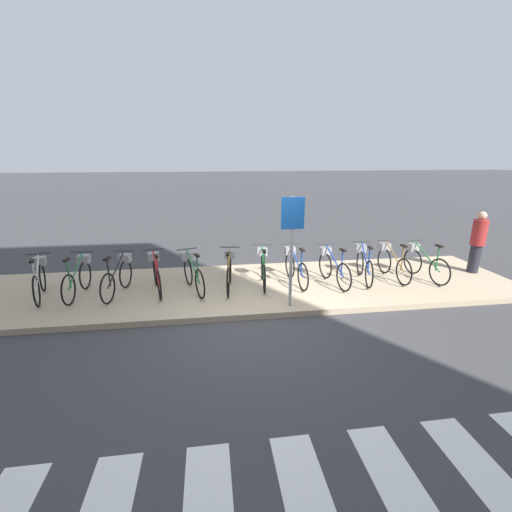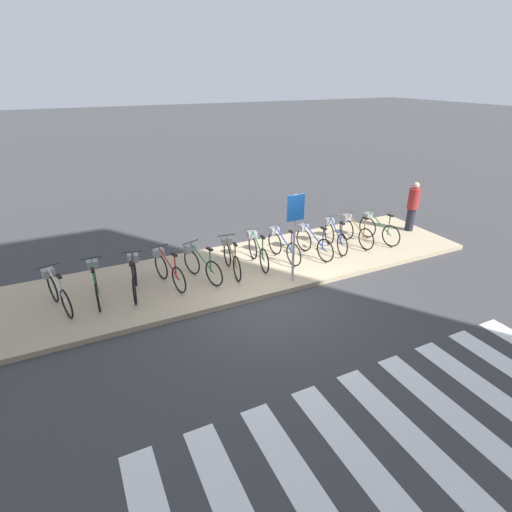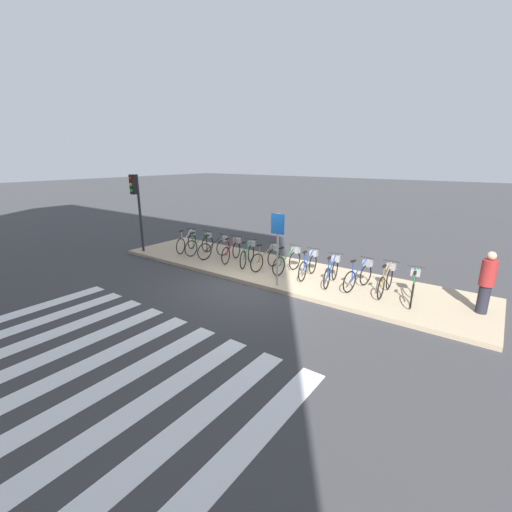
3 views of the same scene
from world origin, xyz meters
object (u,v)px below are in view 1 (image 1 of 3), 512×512
at_px(parked_bicycle_4, 192,272).
at_px(parked_bicycle_10, 392,261).
at_px(parked_bicycle_8, 332,266).
at_px(parked_bicycle_7, 295,265).
at_px(parked_bicycle_2, 119,275).
at_px(pedestrian, 478,241).
at_px(parked_bicycle_3, 156,273).
at_px(parked_bicycle_0, 39,278).
at_px(parked_bicycle_5, 229,270).
at_px(parked_bicycle_6, 263,267).
at_px(parked_bicycle_11, 423,261).
at_px(sign_post, 292,234).
at_px(parked_bicycle_1, 79,276).
at_px(parked_bicycle_9, 364,263).

bearing_deg(parked_bicycle_4, parked_bicycle_10, 1.81).
bearing_deg(parked_bicycle_8, parked_bicycle_7, 170.03).
xyz_separation_m(parked_bicycle_2, pedestrian, (8.65, 0.21, 0.40)).
relative_size(parked_bicycle_3, pedestrian, 0.94).
relative_size(parked_bicycle_0, parked_bicycle_5, 0.97).
bearing_deg(parked_bicycle_6, parked_bicycle_3, -178.36).
xyz_separation_m(parked_bicycle_3, parked_bicycle_5, (1.60, -0.04, 0.00)).
height_order(parked_bicycle_8, parked_bicycle_10, same).
bearing_deg(parked_bicycle_8, parked_bicycle_11, 0.74).
height_order(parked_bicycle_0, pedestrian, pedestrian).
bearing_deg(parked_bicycle_5, parked_bicycle_8, -0.72).
relative_size(parked_bicycle_5, parked_bicycle_8, 1.00).
height_order(parked_bicycle_10, sign_post, sign_post).
bearing_deg(parked_bicycle_10, parked_bicycle_4, -178.19).
xyz_separation_m(parked_bicycle_1, parked_bicycle_9, (6.44, 0.04, 0.00)).
xyz_separation_m(parked_bicycle_6, sign_post, (0.35, -1.26, 1.06)).
xyz_separation_m(parked_bicycle_5, parked_bicycle_8, (2.40, -0.03, 0.00)).
xyz_separation_m(parked_bicycle_2, parked_bicycle_10, (6.35, 0.13, 0.00)).
relative_size(parked_bicycle_1, pedestrian, 0.96).
relative_size(parked_bicycle_0, parked_bicycle_6, 0.97).
xyz_separation_m(parked_bicycle_1, parked_bicycle_4, (2.40, -0.06, 0.00)).
bearing_deg(parked_bicycle_6, parked_bicycle_10, 0.35).
xyz_separation_m(parked_bicycle_6, parked_bicycle_9, (2.44, -0.04, 0.00)).
xyz_separation_m(parked_bicycle_5, parked_bicycle_9, (3.22, 0.07, 0.00)).
xyz_separation_m(parked_bicycle_5, pedestrian, (6.27, 0.21, 0.40)).
xyz_separation_m(parked_bicycle_11, sign_post, (-3.57, -1.15, 1.06)).
bearing_deg(parked_bicycle_7, parked_bicycle_4, -176.56).
bearing_deg(parked_bicycle_2, parked_bicycle_1, 177.10).
bearing_deg(parked_bicycle_1, parked_bicycle_10, 0.74).
bearing_deg(parked_bicycle_10, parked_bicycle_1, -179.26).
bearing_deg(sign_post, parked_bicycle_2, 162.00).
xyz_separation_m(parked_bicycle_3, parked_bicycle_4, (0.78, -0.06, 0.00)).
bearing_deg(parked_bicycle_0, sign_post, -12.85).
bearing_deg(parked_bicycle_3, parked_bicycle_9, 0.38).
xyz_separation_m(parked_bicycle_1, parked_bicycle_11, (7.92, -0.04, 0.00)).
height_order(parked_bicycle_4, parked_bicycle_11, same).
height_order(parked_bicycle_4, parked_bicycle_5, same).
bearing_deg(pedestrian, parked_bicycle_7, -178.97).
relative_size(parked_bicycle_1, parked_bicycle_9, 1.01).
bearing_deg(parked_bicycle_1, parked_bicycle_7, 1.00).
height_order(parked_bicycle_5, parked_bicycle_7, same).
bearing_deg(parked_bicycle_0, parked_bicycle_9, 0.43).
xyz_separation_m(parked_bicycle_8, pedestrian, (3.86, 0.24, 0.40)).
bearing_deg(parked_bicycle_0, parked_bicycle_7, 1.04).
height_order(parked_bicycle_1, parked_bicycle_9, same).
xyz_separation_m(parked_bicycle_2, parked_bicycle_8, (4.79, -0.03, 0.00)).
bearing_deg(parked_bicycle_3, parked_bicycle_8, -1.04).
bearing_deg(parked_bicycle_5, parked_bicycle_6, 8.00).
distance_m(parked_bicycle_6, parked_bicycle_8, 1.62).
bearing_deg(parked_bicycle_4, parked_bicycle_5, 1.48).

